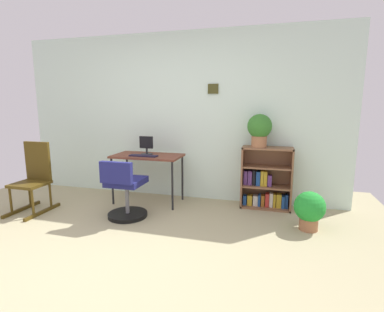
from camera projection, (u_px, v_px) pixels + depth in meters
The scene contains 10 objects.
ground_plane at pixel (106, 261), 2.78m from camera, with size 6.24×6.24×0.00m, color tan.
wall_back at pixel (176, 117), 4.60m from camera, with size 5.20×0.12×2.56m.
desk at pixel (148, 159), 4.36m from camera, with size 1.02×0.55×0.73m.
monitor at pixel (146, 146), 4.37m from camera, with size 0.21×0.17×0.28m.
keyboard at pixel (143, 156), 4.23m from camera, with size 0.42×0.12×0.02m, color #201C31.
office_chair at pixel (125, 192), 3.78m from camera, with size 0.52×0.55×0.79m.
rocking_chair at pixel (34, 177), 4.05m from camera, with size 0.42×0.64×0.96m.
bookshelf_low at pixel (265, 181), 4.19m from camera, with size 0.70×0.30×0.88m.
potted_plant_on_shelf at pixel (260, 129), 4.04m from camera, with size 0.34×0.34×0.46m.
potted_plant_floor at pixel (310, 209), 3.43m from camera, with size 0.36×0.36×0.47m.
Camera 1 is at (1.48, -2.25, 1.48)m, focal length 27.26 mm.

